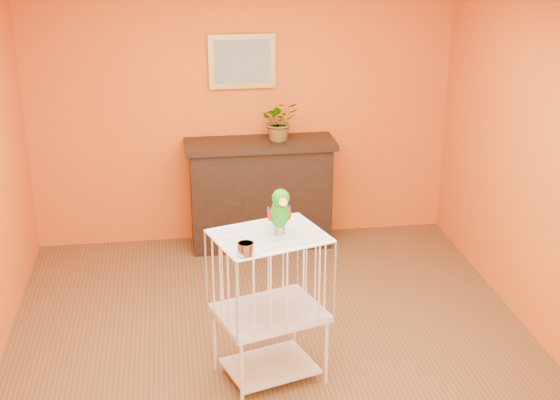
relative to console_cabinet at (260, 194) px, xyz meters
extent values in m
plane|color=brown|center=(-0.13, -2.01, -0.52)|extent=(4.50, 4.50, 0.00)
plane|color=#D35E13|center=(-0.13, 0.24, 0.78)|extent=(4.00, 0.00, 4.00)
plane|color=#D35E13|center=(-0.13, -4.26, 0.78)|extent=(4.00, 0.00, 4.00)
plane|color=#D35E13|center=(1.87, -2.01, 0.78)|extent=(0.00, 4.50, 4.50)
cube|color=black|center=(0.00, 0.00, -0.03)|extent=(1.31, 0.44, 0.99)
cube|color=black|center=(0.00, 0.00, 0.49)|extent=(1.40, 0.50, 0.05)
cube|color=black|center=(0.00, -0.19, -0.03)|extent=(0.92, 0.02, 0.49)
cube|color=#591F19|center=(-0.27, -0.05, -0.14)|extent=(0.05, 0.20, 0.31)
cube|color=#3C5329|center=(-0.18, -0.05, -0.14)|extent=(0.05, 0.20, 0.31)
cube|color=#591F19|center=(-0.09, -0.05, -0.14)|extent=(0.05, 0.20, 0.31)
cube|color=#3C5329|center=(0.02, -0.05, -0.14)|extent=(0.05, 0.20, 0.31)
cube|color=#591F19|center=(0.13, -0.05, -0.14)|extent=(0.05, 0.20, 0.31)
imported|color=#26722D|center=(0.19, 0.07, 0.67)|extent=(0.34, 0.38, 0.29)
cube|color=#B3923F|center=(-0.13, 0.21, 1.23)|extent=(0.62, 0.03, 0.50)
cube|color=gray|center=(-0.13, 0.20, 1.23)|extent=(0.52, 0.01, 0.40)
cube|color=silver|center=(-0.21, -2.28, -0.44)|extent=(0.70, 0.61, 0.02)
cube|color=silver|center=(-0.21, -2.28, -0.02)|extent=(0.83, 0.72, 0.04)
cube|color=silver|center=(-0.21, -2.28, 0.55)|extent=(0.83, 0.72, 0.01)
cylinder|color=silver|center=(-0.44, -2.60, -0.28)|extent=(0.03, 0.03, 0.48)
cylinder|color=silver|center=(0.16, -2.41, -0.28)|extent=(0.03, 0.03, 0.48)
cylinder|color=silver|center=(-0.59, -2.14, -0.28)|extent=(0.03, 0.03, 0.48)
cylinder|color=silver|center=(0.01, -1.95, -0.28)|extent=(0.03, 0.03, 0.48)
cylinder|color=silver|center=(-0.40, -2.56, 0.60)|extent=(0.11, 0.11, 0.08)
cylinder|color=#59544C|center=(-0.17, -2.26, 0.58)|extent=(0.01, 0.01, 0.05)
cylinder|color=#59544C|center=(-0.12, -2.26, 0.58)|extent=(0.01, 0.01, 0.05)
ellipsoid|color=#0E8507|center=(-0.14, -2.26, 0.70)|extent=(0.13, 0.19, 0.23)
ellipsoid|color=#0E8507|center=(-0.14, -2.30, 0.82)|extent=(0.12, 0.12, 0.11)
cone|color=orange|center=(-0.14, -2.35, 0.81)|extent=(0.06, 0.08, 0.07)
cone|color=black|center=(-0.14, -2.34, 0.79)|extent=(0.03, 0.03, 0.03)
sphere|color=black|center=(-0.18, -2.32, 0.83)|extent=(0.02, 0.02, 0.02)
sphere|color=black|center=(-0.10, -2.32, 0.83)|extent=(0.02, 0.02, 0.02)
ellipsoid|color=#A50C0C|center=(-0.21, -2.25, 0.69)|extent=(0.03, 0.07, 0.08)
ellipsoid|color=navy|center=(-0.08, -2.25, 0.69)|extent=(0.03, 0.07, 0.08)
cone|color=#0E8507|center=(-0.15, -2.18, 0.62)|extent=(0.08, 0.16, 0.13)
camera|label=1|loc=(-0.82, -6.91, 2.58)|focal=50.00mm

